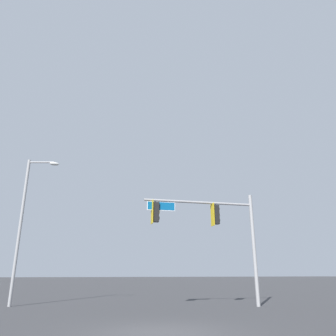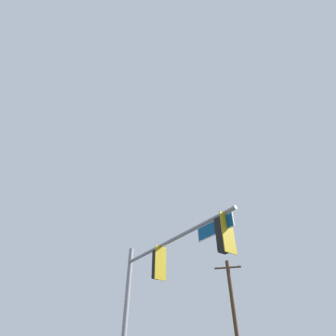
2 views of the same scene
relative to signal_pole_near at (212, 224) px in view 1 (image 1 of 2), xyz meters
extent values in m
plane|color=#38383A|center=(5.18, 6.48, -4.41)|extent=(400.00, 400.00, 0.00)
cylinder|color=gray|center=(-2.49, 0.26, -1.29)|extent=(0.21, 0.21, 6.23)
cylinder|color=gray|center=(0.72, -0.07, 1.23)|extent=(6.44, 0.80, 0.14)
cube|color=gold|center=(-0.05, 0.01, 0.56)|extent=(0.08, 0.52, 1.30)
cube|color=black|center=(-0.24, 0.03, 0.56)|extent=(0.39, 0.36, 1.10)
cylinder|color=black|center=(-0.24, 0.03, 1.17)|extent=(0.04, 0.04, 0.12)
cylinder|color=#340503|center=(-0.44, 0.05, 0.89)|extent=(0.05, 0.22, 0.22)
cylinder|color=yellow|center=(-0.44, 0.05, 0.56)|extent=(0.05, 0.22, 0.22)
cylinder|color=black|center=(-0.44, 0.05, 0.23)|extent=(0.05, 0.22, 0.22)
cube|color=gold|center=(3.48, -0.36, 0.56)|extent=(0.08, 0.52, 1.30)
cube|color=black|center=(3.29, -0.34, 0.56)|extent=(0.39, 0.36, 1.10)
cylinder|color=black|center=(3.29, -0.34, 1.17)|extent=(0.04, 0.04, 0.12)
cylinder|color=#340503|center=(3.09, -0.32, 0.89)|extent=(0.05, 0.22, 0.22)
cylinder|color=yellow|center=(3.09, -0.32, 0.56)|extent=(0.05, 0.22, 0.22)
cylinder|color=black|center=(3.09, -0.32, 0.23)|extent=(0.05, 0.22, 0.22)
cube|color=#0A4C7F|center=(2.97, -0.31, 0.91)|extent=(1.54, 0.20, 0.44)
cube|color=white|center=(2.97, -0.31, 0.91)|extent=(1.59, 0.19, 0.50)
cylinder|color=gray|center=(10.38, -4.24, -0.16)|extent=(0.18, 0.18, 8.49)
cylinder|color=gray|center=(9.63, -3.98, 3.93)|extent=(1.53, 0.61, 0.10)
ellipsoid|color=silver|center=(8.88, -3.73, 3.83)|extent=(0.56, 0.28, 0.20)
camera|label=1|loc=(8.60, 16.85, -2.71)|focal=35.00mm
camera|label=2|loc=(7.78, -6.82, -2.77)|focal=28.00mm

